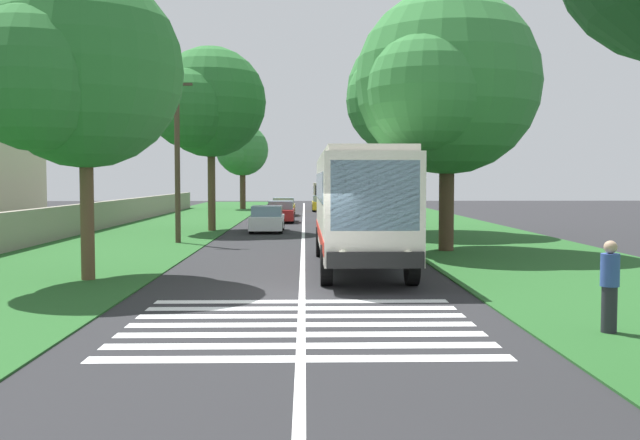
{
  "coord_description": "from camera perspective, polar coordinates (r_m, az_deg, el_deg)",
  "views": [
    {
      "loc": [
        -17.61,
        -0.07,
        2.83
      ],
      "look_at": [
        4.55,
        -0.54,
        1.6
      ],
      "focal_mm": 40.58,
      "sensor_mm": 36.0,
      "label": 1
    }
  ],
  "objects": [
    {
      "name": "roadside_tree_right_2",
      "position": [
        29.09,
        9.69,
        10.35
      ],
      "size": [
        8.21,
        7.23,
        10.23
      ],
      "color": "#4C3826",
      "rests_on": "grass_verge_right"
    },
    {
      "name": "trailing_car_3",
      "position": [
        65.34,
        0.15,
        1.28
      ],
      "size": [
        4.3,
        1.78,
        1.43
      ],
      "color": "gold",
      "rests_on": "ground"
    },
    {
      "name": "trailing_car_0",
      "position": [
        39.49,
        -4.19,
        0.03
      ],
      "size": [
        4.3,
        1.78,
        1.43
      ],
      "color": "silver",
      "rests_on": "ground"
    },
    {
      "name": "trailing_minibus_0",
      "position": [
        74.7,
        0.27,
        2.2
      ],
      "size": [
        6.0,
        2.14,
        2.53
      ],
      "color": "#BFB299",
      "rests_on": "ground"
    },
    {
      "name": "roadside_wall",
      "position": [
        39.43,
        -18.44,
        0.08
      ],
      "size": [
        70.0,
        0.4,
        1.54
      ],
      "primitive_type": "cube",
      "color": "gray",
      "rests_on": "grass_verge_left"
    },
    {
      "name": "roadside_tree_left_2",
      "position": [
        69.88,
        -6.24,
        5.4
      ],
      "size": [
        5.83,
        4.95,
        8.14
      ],
      "color": "#4C3826",
      "rests_on": "grass_verge_left"
    },
    {
      "name": "zebra_crossing",
      "position": [
        14.27,
        -1.48,
        -8.25
      ],
      "size": [
        5.85,
        6.8,
        0.01
      ],
      "color": "silver",
      "rests_on": "ground"
    },
    {
      "name": "grass_verge_left",
      "position": [
        33.76,
        -15.4,
        -1.71
      ],
      "size": [
        120.0,
        8.0,
        0.04
      ],
      "primitive_type": "cube",
      "color": "#235623",
      "rests_on": "ground"
    },
    {
      "name": "roadside_tree_left_1",
      "position": [
        21.34,
        -18.6,
        10.79
      ],
      "size": [
        6.52,
        5.45,
        8.55
      ],
      "color": "brown",
      "rests_on": "grass_verge_left"
    },
    {
      "name": "utility_pole",
      "position": [
        32.7,
        -11.19,
        5.13
      ],
      "size": [
        0.24,
        1.4,
        7.6
      ],
      "color": "#473828",
      "rests_on": "grass_verge_left"
    },
    {
      "name": "pedestrian",
      "position": [
        14.26,
        21.88,
        -4.81
      ],
      "size": [
        0.34,
        0.34,
        1.69
      ],
      "color": "#26262D",
      "rests_on": "grass_verge_right"
    },
    {
      "name": "roadside_tree_left_0",
      "position": [
        40.54,
        -8.84,
        8.87
      ],
      "size": [
        7.72,
        6.07,
        10.06
      ],
      "color": "brown",
      "rests_on": "grass_verge_left"
    },
    {
      "name": "trailing_car_1",
      "position": [
        48.38,
        -3.1,
        0.61
      ],
      "size": [
        4.3,
        1.78,
        1.43
      ],
      "color": "#B21E1E",
      "rests_on": "ground"
    },
    {
      "name": "roadside_tree_right_0",
      "position": [
        38.49,
        7.05,
        9.45
      ],
      "size": [
        9.01,
        7.15,
        10.76
      ],
      "color": "#3D2D1E",
      "rests_on": "grass_verge_right"
    },
    {
      "name": "grass_verge_right",
      "position": [
        33.72,
        12.74,
        -1.68
      ],
      "size": [
        120.0,
        8.0,
        0.04
      ],
      "primitive_type": "cube",
      "color": "#235623",
      "rests_on": "ground"
    },
    {
      "name": "centre_line",
      "position": [
        32.73,
        -1.34,
        -1.78
      ],
      "size": [
        110.0,
        0.16,
        0.01
      ],
      "primitive_type": "cube",
      "color": "silver",
      "rests_on": "ground"
    },
    {
      "name": "ground",
      "position": [
        17.83,
        -1.43,
        -5.96
      ],
      "size": [
        160.0,
        160.0,
        0.0
      ],
      "primitive_type": "plane",
      "color": "#262628"
    },
    {
      "name": "trailing_car_2",
      "position": [
        57.37,
        -2.88,
        1.01
      ],
      "size": [
        4.3,
        1.78,
        1.43
      ],
      "color": "gold",
      "rests_on": "ground"
    },
    {
      "name": "coach_bus",
      "position": [
        23.26,
        3.05,
        1.49
      ],
      "size": [
        11.16,
        2.62,
        3.73
      ],
      "color": "silver",
      "rests_on": "ground"
    }
  ]
}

